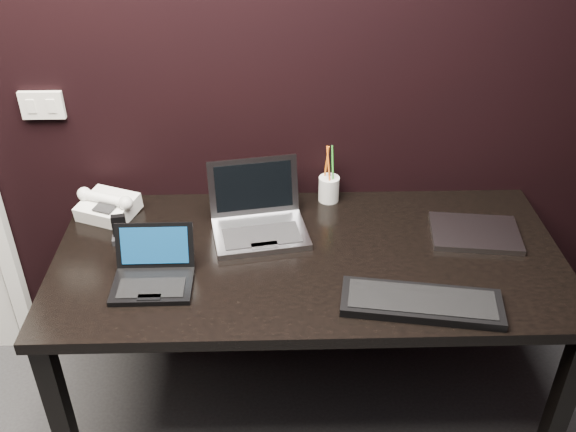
{
  "coord_description": "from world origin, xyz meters",
  "views": [
    {
      "loc": [
        0.18,
        -0.32,
        2.02
      ],
      "look_at": [
        0.23,
        1.35,
        0.93
      ],
      "focal_mm": 40.0,
      "sensor_mm": 36.0,
      "label": 1
    }
  ],
  "objects_px": {
    "desk_phone": "(108,206)",
    "closed_laptop": "(475,233)",
    "silver_laptop": "(259,220)",
    "pen_cup": "(329,188)",
    "ext_keyboard": "(421,303)",
    "mobile_phone": "(120,232)",
    "netbook": "(153,274)",
    "desk": "(309,273)"
  },
  "relations": [
    {
      "from": "desk_phone",
      "to": "closed_laptop",
      "type": "bearing_deg",
      "value": -7.16
    },
    {
      "from": "silver_laptop",
      "to": "closed_laptop",
      "type": "xyz_separation_m",
      "value": [
        0.75,
        -0.05,
        -0.03
      ]
    },
    {
      "from": "closed_laptop",
      "to": "pen_cup",
      "type": "height_order",
      "value": "pen_cup"
    },
    {
      "from": "ext_keyboard",
      "to": "pen_cup",
      "type": "relative_size",
      "value": 2.19
    },
    {
      "from": "desk_phone",
      "to": "mobile_phone",
      "type": "xyz_separation_m",
      "value": [
        0.07,
        -0.16,
        -0.0
      ]
    },
    {
      "from": "netbook",
      "to": "closed_laptop",
      "type": "bearing_deg",
      "value": 11.85
    },
    {
      "from": "ext_keyboard",
      "to": "desk",
      "type": "bearing_deg",
      "value": 140.07
    },
    {
      "from": "mobile_phone",
      "to": "pen_cup",
      "type": "distance_m",
      "value": 0.78
    },
    {
      "from": "silver_laptop",
      "to": "mobile_phone",
      "type": "height_order",
      "value": "silver_laptop"
    },
    {
      "from": "netbook",
      "to": "pen_cup",
      "type": "relative_size",
      "value": 1.09
    },
    {
      "from": "netbook",
      "to": "ext_keyboard",
      "type": "bearing_deg",
      "value": -9.58
    },
    {
      "from": "closed_laptop",
      "to": "mobile_phone",
      "type": "height_order",
      "value": "mobile_phone"
    },
    {
      "from": "desk_phone",
      "to": "mobile_phone",
      "type": "relative_size",
      "value": 2.39
    },
    {
      "from": "netbook",
      "to": "desk_phone",
      "type": "relative_size",
      "value": 1.05
    },
    {
      "from": "silver_laptop",
      "to": "netbook",
      "type": "bearing_deg",
      "value": -139.55
    },
    {
      "from": "desk",
      "to": "mobile_phone",
      "type": "relative_size",
      "value": 17.21
    },
    {
      "from": "closed_laptop",
      "to": "pen_cup",
      "type": "distance_m",
      "value": 0.55
    },
    {
      "from": "netbook",
      "to": "mobile_phone",
      "type": "distance_m",
      "value": 0.27
    },
    {
      "from": "silver_laptop",
      "to": "desk_phone",
      "type": "relative_size",
      "value": 1.54
    },
    {
      "from": "closed_laptop",
      "to": "ext_keyboard",
      "type": "bearing_deg",
      "value": -125.73
    },
    {
      "from": "desk_phone",
      "to": "silver_laptop",
      "type": "bearing_deg",
      "value": -11.47
    },
    {
      "from": "closed_laptop",
      "to": "desk",
      "type": "bearing_deg",
      "value": -170.72
    },
    {
      "from": "ext_keyboard",
      "to": "desk_phone",
      "type": "distance_m",
      "value": 1.17
    },
    {
      "from": "silver_laptop",
      "to": "ext_keyboard",
      "type": "xyz_separation_m",
      "value": [
        0.49,
        -0.42,
        -0.03
      ]
    },
    {
      "from": "silver_laptop",
      "to": "pen_cup",
      "type": "xyz_separation_m",
      "value": [
        0.26,
        0.2,
        0.01
      ]
    },
    {
      "from": "silver_laptop",
      "to": "closed_laptop",
      "type": "height_order",
      "value": "silver_laptop"
    },
    {
      "from": "netbook",
      "to": "mobile_phone",
      "type": "relative_size",
      "value": 2.52
    },
    {
      "from": "mobile_phone",
      "to": "desk",
      "type": "bearing_deg",
      "value": -8.77
    },
    {
      "from": "desk",
      "to": "silver_laptop",
      "type": "xyz_separation_m",
      "value": [
        -0.17,
        0.15,
        0.12
      ]
    },
    {
      "from": "netbook",
      "to": "closed_laptop",
      "type": "height_order",
      "value": "netbook"
    },
    {
      "from": "ext_keyboard",
      "to": "closed_laptop",
      "type": "bearing_deg",
      "value": 54.27
    },
    {
      "from": "netbook",
      "to": "closed_laptop",
      "type": "relative_size",
      "value": 0.76
    },
    {
      "from": "pen_cup",
      "to": "desk",
      "type": "bearing_deg",
      "value": -105.02
    },
    {
      "from": "netbook",
      "to": "ext_keyboard",
      "type": "height_order",
      "value": "netbook"
    },
    {
      "from": "pen_cup",
      "to": "closed_laptop",
      "type": "bearing_deg",
      "value": -26.99
    },
    {
      "from": "silver_laptop",
      "to": "ext_keyboard",
      "type": "relative_size",
      "value": 0.73
    },
    {
      "from": "silver_laptop",
      "to": "closed_laptop",
      "type": "relative_size",
      "value": 1.11
    },
    {
      "from": "desk",
      "to": "mobile_phone",
      "type": "height_order",
      "value": "mobile_phone"
    },
    {
      "from": "closed_laptop",
      "to": "mobile_phone",
      "type": "bearing_deg",
      "value": 179.82
    },
    {
      "from": "desk",
      "to": "pen_cup",
      "type": "distance_m",
      "value": 0.38
    },
    {
      "from": "desk_phone",
      "to": "ext_keyboard",
      "type": "bearing_deg",
      "value": -26.95
    },
    {
      "from": "netbook",
      "to": "pen_cup",
      "type": "bearing_deg",
      "value": 38.99
    }
  ]
}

